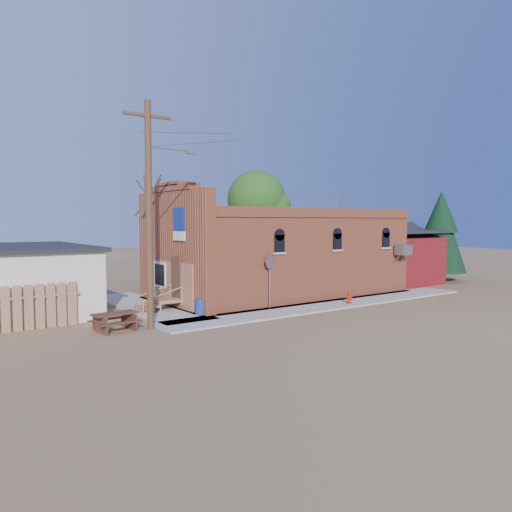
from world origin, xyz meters
TOP-DOWN VIEW (x-y plane):
  - ground at (0.00, 0.00)m, footprint 120.00×120.00m
  - sidewalk_south at (1.50, 0.90)m, footprint 19.00×2.20m
  - sidewalk_west at (-6.30, 6.00)m, footprint 2.60×10.00m
  - brick_bar at (1.64, 5.49)m, footprint 16.40×7.97m
  - red_shed at (11.50, 5.50)m, footprint 5.40×6.40m
  - wood_fence at (-12.80, 3.80)m, footprint 5.20×0.10m
  - utility_pole at (-8.14, 1.20)m, footprint 3.12×0.26m
  - tree_bare_near at (-3.00, 13.00)m, footprint 2.80×2.80m
  - tree_leafy at (6.00, 13.50)m, footprint 4.40×4.40m
  - evergreen_tree at (15.50, 4.00)m, footprint 3.60×3.60m
  - fire_hydrant at (2.42, 0.48)m, footprint 0.37×0.35m
  - stop_sign at (-1.74, 1.80)m, footprint 0.68×0.31m
  - trash_barrel at (-5.30, 2.30)m, footprint 0.60×0.60m
  - picnic_table at (-9.50, 1.67)m, footprint 1.82×1.43m

SIDE VIEW (x-z plane):
  - ground at x=0.00m, z-range 0.00..0.00m
  - sidewalk_south at x=1.50m, z-range 0.00..0.08m
  - sidewalk_west at x=-6.30m, z-range 0.00..0.08m
  - fire_hydrant at x=2.42m, z-range 0.08..0.72m
  - trash_barrel at x=-5.30m, z-range 0.08..0.80m
  - picnic_table at x=-9.50m, z-range 0.11..0.83m
  - wood_fence at x=-12.80m, z-range 0.00..1.80m
  - stop_sign at x=-1.74m, z-range 0.79..3.41m
  - red_shed at x=11.50m, z-range 0.12..4.42m
  - brick_bar at x=1.64m, z-range -0.81..5.49m
  - evergreen_tree at x=15.50m, z-range 0.46..6.96m
  - utility_pole at x=-8.14m, z-range 0.27..9.27m
  - tree_leafy at x=6.00m, z-range 1.86..10.01m
  - tree_bare_near at x=-3.00m, z-range 2.14..9.79m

